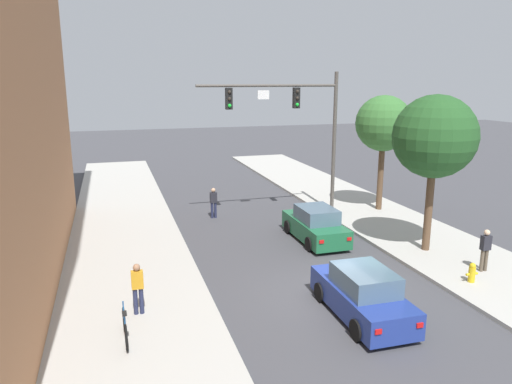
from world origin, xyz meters
name	(u,v)px	position (x,y,z in m)	size (l,w,h in m)	color
ground_plane	(333,298)	(0.00, 0.00, 0.00)	(120.00, 120.00, 0.00)	#424247
sidewalk_left	(137,323)	(-6.50, 0.00, 0.07)	(5.00, 60.00, 0.15)	#B2AFA8
sidewalk_right	(489,274)	(6.50, 0.00, 0.07)	(5.00, 60.00, 0.15)	#B2AFA8
traffic_signal_mast	(297,116)	(2.44, 9.72, 5.39)	(7.52, 0.38, 7.50)	#514C47
car_lead_green	(315,225)	(1.84, 5.72, 0.72)	(1.84, 4.24, 1.60)	#1E663D
car_following_blue	(362,295)	(0.27, -1.45, 0.72)	(1.88, 4.26, 1.60)	navy
pedestrian_sidewalk_left_walker	(138,286)	(-6.40, 0.46, 1.06)	(0.36, 0.22, 1.64)	#232847
pedestrian_crossing_road	(214,201)	(-1.85, 10.74, 0.91)	(0.36, 0.22, 1.64)	#232847
pedestrian_sidewalk_right_walker	(485,248)	(6.33, 0.17, 1.06)	(0.36, 0.22, 1.64)	brown
bicycle_leaning	(125,327)	(-6.86, -1.05, 0.54)	(0.13, 1.77, 0.98)	black
fire_hydrant	(472,273)	(5.19, -0.54, 0.51)	(0.48, 0.24, 0.72)	gold
street_tree_nearest	(435,137)	(5.72, 2.85, 4.96)	(3.40, 3.40, 6.54)	brown
street_tree_second	(384,124)	(7.29, 9.29, 4.90)	(3.02, 3.02, 6.30)	brown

